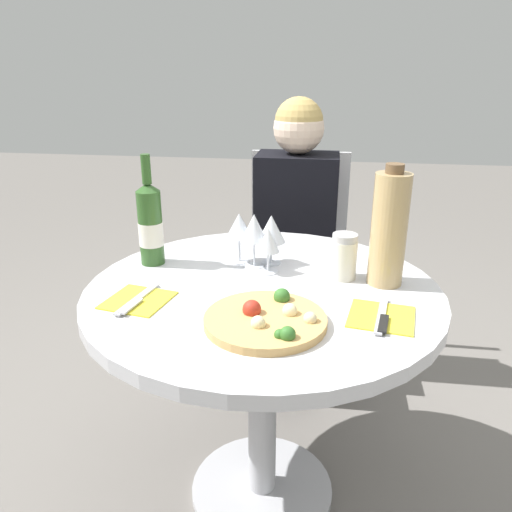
% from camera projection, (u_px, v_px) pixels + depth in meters
% --- Properties ---
extents(ground_plane, '(12.00, 12.00, 0.00)m').
position_uv_depth(ground_plane, '(262.00, 490.00, 1.59)').
color(ground_plane, slate).
rests_on(ground_plane, ground).
extents(dining_table, '(0.95, 0.95, 0.71)m').
position_uv_depth(dining_table, '(263.00, 330.00, 1.38)').
color(dining_table, '#B2B2B7').
rests_on(dining_table, ground_plane).
extents(chair_behind_diner, '(0.43, 0.43, 0.92)m').
position_uv_depth(chair_behind_diner, '(296.00, 266.00, 2.23)').
color(chair_behind_diner, silver).
rests_on(chair_behind_diner, ground_plane).
extents(seated_diner, '(0.33, 0.46, 1.16)m').
position_uv_depth(seated_diner, '(294.00, 255.00, 2.06)').
color(seated_diner, black).
rests_on(seated_diner, ground_plane).
extents(pizza_large, '(0.28, 0.28, 0.05)m').
position_uv_depth(pizza_large, '(267.00, 319.00, 1.14)').
color(pizza_large, tan).
rests_on(pizza_large, dining_table).
extents(wine_bottle, '(0.07, 0.07, 0.32)m').
position_uv_depth(wine_bottle, '(150.00, 224.00, 1.46)').
color(wine_bottle, '#2D5623').
rests_on(wine_bottle, dining_table).
extents(tall_carafe, '(0.09, 0.09, 0.33)m').
position_uv_depth(tall_carafe, '(389.00, 229.00, 1.31)').
color(tall_carafe, tan).
rests_on(tall_carafe, dining_table).
extents(sugar_shaker, '(0.07, 0.07, 0.13)m').
position_uv_depth(sugar_shaker, '(344.00, 257.00, 1.37)').
color(sugar_shaker, silver).
rests_on(sugar_shaker, dining_table).
extents(wine_glass_center, '(0.08, 0.08, 0.16)m').
position_uv_depth(wine_glass_center, '(254.00, 229.00, 1.43)').
color(wine_glass_center, silver).
rests_on(wine_glass_center, dining_table).
extents(wine_glass_back_right, '(0.08, 0.08, 0.15)m').
position_uv_depth(wine_glass_back_right, '(273.00, 230.00, 1.46)').
color(wine_glass_back_right, silver).
rests_on(wine_glass_back_right, dining_table).
extents(wine_glass_front_right, '(0.07, 0.07, 0.13)m').
position_uv_depth(wine_glass_front_right, '(270.00, 241.00, 1.40)').
color(wine_glass_front_right, silver).
rests_on(wine_glass_front_right, dining_table).
extents(wine_glass_back_left, '(0.08, 0.08, 0.15)m').
position_uv_depth(wine_glass_back_left, '(239.00, 226.00, 1.47)').
color(wine_glass_back_left, silver).
rests_on(wine_glass_back_left, dining_table).
extents(place_setting_left, '(0.17, 0.19, 0.01)m').
position_uv_depth(place_setting_left, '(137.00, 300.00, 1.25)').
color(place_setting_left, yellow).
rests_on(place_setting_left, dining_table).
extents(place_setting_right, '(0.17, 0.19, 0.01)m').
position_uv_depth(place_setting_right, '(381.00, 317.00, 1.17)').
color(place_setting_right, yellow).
rests_on(place_setting_right, dining_table).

